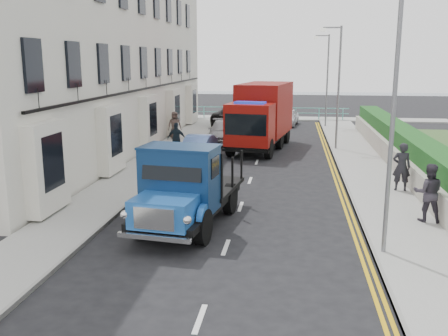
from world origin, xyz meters
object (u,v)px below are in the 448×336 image
lamp_near (389,108)px  red_lorry (262,115)px  lamp_far (326,75)px  lamp_mid (337,81)px  pedestrian_east_near (402,167)px  bedford_lorry (182,193)px  parked_car_front (164,192)px

lamp_near → red_lorry: 16.64m
lamp_near → lamp_far: same height
lamp_mid → pedestrian_east_near: lamp_mid is taller
lamp_mid → pedestrian_east_near: bearing=-78.6°
bedford_lorry → pedestrian_east_near: bearing=43.5°
lamp_near → red_lorry: bearing=104.7°
lamp_far → red_lorry: lamp_far is taller
red_lorry → parked_car_front: (-2.58, -12.78, -1.36)m
lamp_near → pedestrian_east_near: lamp_near is taller
red_lorry → lamp_mid: bearing=9.3°
lamp_near → pedestrian_east_near: bearing=74.3°
bedford_lorry → red_lorry: red_lorry is taller
lamp_mid → red_lorry: bearing=-179.7°
lamp_far → parked_car_front: lamp_far is taller
bedford_lorry → pedestrian_east_near: size_ratio=3.05×
lamp_near → parked_car_front: 8.20m
lamp_near → parked_car_front: bearing=154.7°
lamp_far → bedford_lorry: bearing=-102.9°
lamp_near → lamp_mid: bearing=90.0°
red_lorry → pedestrian_east_near: 11.13m
bedford_lorry → pedestrian_east_near: (7.56, 5.50, -0.15)m
lamp_near → lamp_far: 26.00m
lamp_near → bedford_lorry: (-5.68, 1.20, -2.78)m
pedestrian_east_near → red_lorry: bearing=-51.6°
lamp_mid → red_lorry: size_ratio=0.93×
lamp_mid → bedford_lorry: size_ratio=1.20×
lamp_mid → lamp_far: 10.00m
lamp_near → red_lorry: lamp_near is taller
bedford_lorry → pedestrian_east_near: bedford_lorry is taller
red_lorry → pedestrian_east_near: bearing=-47.8°
lamp_near → pedestrian_east_near: (1.88, 6.70, -2.93)m
lamp_mid → parked_car_front: bearing=-117.9°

